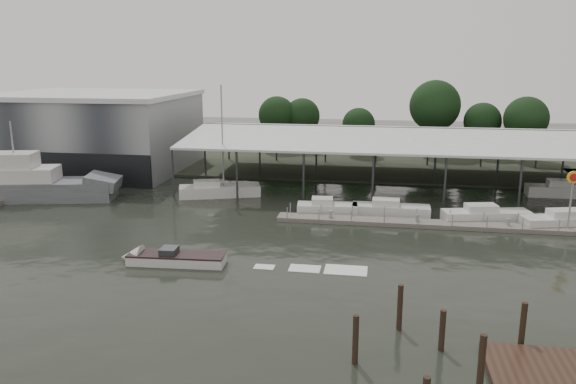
% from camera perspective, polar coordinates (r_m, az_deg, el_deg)
% --- Properties ---
extents(ground, '(200.00, 200.00, 0.00)m').
position_cam_1_polar(ground, '(44.81, -4.57, -6.21)').
color(ground, black).
rests_on(ground, ground).
extents(land_strip_far, '(140.00, 30.00, 0.30)m').
position_cam_1_polar(land_strip_far, '(84.87, 2.30, 3.33)').
color(land_strip_far, '#353C2D').
rests_on(land_strip_far, ground).
extents(land_strip_west, '(20.00, 40.00, 0.30)m').
position_cam_1_polar(land_strip_west, '(88.29, -25.55, 2.41)').
color(land_strip_west, '#353C2D').
rests_on(land_strip_west, ground).
extents(storage_warehouse, '(24.50, 20.50, 10.50)m').
position_cam_1_polar(storage_warehouse, '(81.18, -18.94, 5.86)').
color(storage_warehouse, gray).
rests_on(storage_warehouse, ground).
extents(covered_boat_shed, '(58.24, 24.00, 6.96)m').
position_cam_1_polar(covered_boat_shed, '(69.76, 14.90, 5.69)').
color(covered_boat_shed, white).
rests_on(covered_boat_shed, ground).
extents(trawler_dock, '(3.00, 18.00, 0.50)m').
position_cam_1_polar(trawler_dock, '(69.78, -26.21, -0.18)').
color(trawler_dock, slate).
rests_on(trawler_dock, ground).
extents(floating_dock, '(28.00, 2.00, 1.40)m').
position_cam_1_polar(floating_dock, '(53.21, 14.04, -3.16)').
color(floating_dock, slate).
rests_on(floating_dock, ground).
extents(shell_fuel_sign, '(1.10, 0.18, 5.55)m').
position_cam_1_polar(shell_fuel_sign, '(54.65, 26.91, 0.24)').
color(shell_fuel_sign, gray).
rests_on(shell_fuel_sign, ground).
extents(grey_trawler, '(19.41, 8.40, 8.84)m').
position_cam_1_polar(grey_trawler, '(66.99, -24.82, 0.61)').
color(grey_trawler, slate).
rests_on(grey_trawler, ground).
extents(white_sailboat, '(9.26, 5.32, 12.44)m').
position_cam_1_polar(white_sailboat, '(63.03, -7.08, 0.16)').
color(white_sailboat, silver).
rests_on(white_sailboat, ground).
extents(speedboat_underway, '(18.97, 3.21, 2.00)m').
position_cam_1_polar(speedboat_underway, '(43.37, -12.05, -6.61)').
color(speedboat_underway, silver).
rests_on(speedboat_underway, ground).
extents(moored_cruiser_0, '(6.06, 2.71, 1.70)m').
position_cam_1_polar(moored_cruiser_0, '(55.48, 3.94, -1.65)').
color(moored_cruiser_0, silver).
rests_on(moored_cruiser_0, ground).
extents(moored_cruiser_1, '(7.55, 2.34, 1.70)m').
position_cam_1_polar(moored_cruiser_1, '(55.77, 10.33, -1.76)').
color(moored_cruiser_1, silver).
rests_on(moored_cruiser_1, ground).
extents(moored_cruiser_2, '(8.38, 3.82, 1.70)m').
position_cam_1_polar(moored_cruiser_2, '(56.08, 19.41, -2.24)').
color(moored_cruiser_2, silver).
rests_on(moored_cruiser_2, ground).
extents(moored_cruiser_3, '(9.31, 4.45, 1.70)m').
position_cam_1_polar(moored_cruiser_3, '(57.23, 26.77, -2.63)').
color(moored_cruiser_3, silver).
rests_on(moored_cruiser_3, ground).
extents(mooring_pilings, '(9.03, 9.44, 3.66)m').
position_cam_1_polar(mooring_pilings, '(29.88, 14.93, -15.08)').
color(mooring_pilings, '#2E2117').
rests_on(mooring_pilings, ground).
extents(horizon_tree_line, '(66.79, 10.42, 11.75)m').
position_cam_1_polar(horizon_tree_line, '(90.53, 17.77, 7.31)').
color(horizon_tree_line, black).
rests_on(horizon_tree_line, ground).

